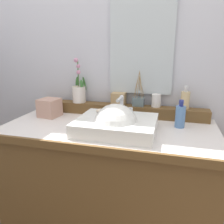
{
  "coord_description": "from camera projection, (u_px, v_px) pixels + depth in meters",
  "views": [
    {
      "loc": [
        0.36,
        -1.28,
        1.32
      ],
      "look_at": [
        0.03,
        -0.02,
        0.95
      ],
      "focal_mm": 36.36,
      "sensor_mm": 36.0,
      "label": 1
    }
  ],
  "objects": [
    {
      "name": "soap_dispenser",
      "position": [
        185.0,
        100.0,
        1.49
      ],
      "size": [
        0.06,
        0.06,
        0.15
      ],
      "color": "#D7BA84",
      "rests_on": "back_ledge"
    },
    {
      "name": "lotion_bottle",
      "position": [
        180.0,
        116.0,
        1.37
      ],
      "size": [
        0.06,
        0.06,
        0.17
      ],
      "color": "#557EB3",
      "rests_on": "vanity_cabinet"
    },
    {
      "name": "tumbler_cup",
      "position": [
        156.0,
        100.0,
        1.55
      ],
      "size": [
        0.06,
        0.06,
        0.09
      ],
      "primitive_type": "cylinder",
      "color": "silver",
      "rests_on": "back_ledge"
    },
    {
      "name": "mirror",
      "position": [
        141.0,
        47.0,
        1.52
      ],
      "size": [
        0.43,
        0.02,
        0.63
      ],
      "primitive_type": "cube",
      "color": "silver"
    },
    {
      "name": "vanity_cabinet",
      "position": [
        109.0,
        186.0,
        1.52
      ],
      "size": [
        1.31,
        0.63,
        0.85
      ],
      "color": "brown",
      "rests_on": "ground"
    },
    {
      "name": "reed_diffuser",
      "position": [
        139.0,
        101.0,
        1.58
      ],
      "size": [
        0.08,
        0.1,
        0.24
      ],
      "color": "slate",
      "rests_on": "back_ledge"
    },
    {
      "name": "tissue_box",
      "position": [
        50.0,
        108.0,
        1.59
      ],
      "size": [
        0.15,
        0.15,
        0.13
      ],
      "primitive_type": "cube",
      "rotation": [
        0.0,
        0.0,
        -0.13
      ],
      "color": "tan",
      "rests_on": "vanity_cabinet"
    },
    {
      "name": "back_ledge",
      "position": [
        118.0,
        110.0,
        1.63
      ],
      "size": [
        1.23,
        0.1,
        0.08
      ],
      "primitive_type": "cube",
      "color": "brown",
      "rests_on": "vanity_cabinet"
    },
    {
      "name": "trinket_box",
      "position": [
        119.0,
        99.0,
        1.62
      ],
      "size": [
        0.1,
        0.08,
        0.08
      ],
      "primitive_type": "cube",
      "rotation": [
        0.0,
        0.0,
        -0.02
      ],
      "color": "tan",
      "rests_on": "back_ledge"
    },
    {
      "name": "sink_basin",
      "position": [
        116.0,
        126.0,
        1.3
      ],
      "size": [
        0.45,
        0.37,
        0.28
      ],
      "color": "white",
      "rests_on": "vanity_cabinet"
    },
    {
      "name": "wall_back",
      "position": [
        124.0,
        64.0,
        1.7
      ],
      "size": [
        3.12,
        0.2,
        2.41
      ],
      "primitive_type": "cube",
      "color": "silver",
      "rests_on": "ground"
    },
    {
      "name": "soap_bar",
      "position": [
        101.0,
        111.0,
        1.42
      ],
      "size": [
        0.07,
        0.04,
        0.02
      ],
      "primitive_type": "ellipsoid",
      "color": "beige",
      "rests_on": "sink_basin"
    },
    {
      "name": "potted_plant",
      "position": [
        79.0,
        92.0,
        1.67
      ],
      "size": [
        0.1,
        0.11,
        0.32
      ],
      "color": "silver",
      "rests_on": "back_ledge"
    }
  ]
}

